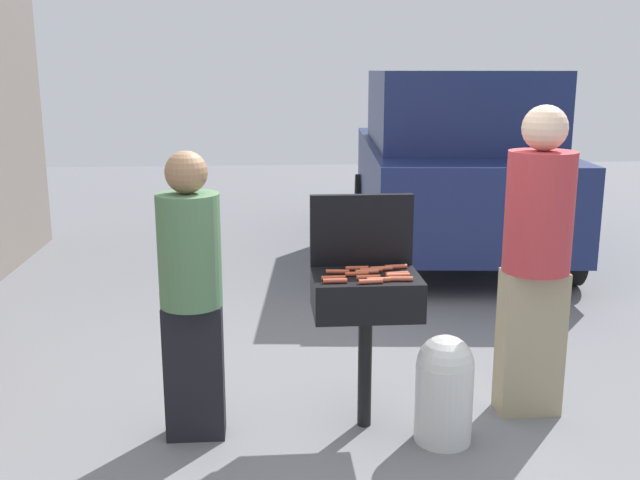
{
  "coord_description": "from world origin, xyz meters",
  "views": [
    {
      "loc": [
        -0.46,
        -3.96,
        2.03
      ],
      "look_at": [
        -0.12,
        0.44,
        1.0
      ],
      "focal_mm": 41.04,
      "sensor_mm": 36.0,
      "label": 1
    }
  ],
  "objects_px": {
    "hot_dog_13": "(398,275)",
    "person_right": "(536,252)",
    "hot_dog_4": "(357,268)",
    "hot_dog_11": "(401,279)",
    "hot_dog_1": "(397,274)",
    "hot_dog_9": "(335,281)",
    "hot_dog_0": "(368,277)",
    "hot_dog_5": "(396,267)",
    "hot_dog_14": "(371,270)",
    "bbq_grill": "(366,299)",
    "hot_dog_3": "(381,268)",
    "hot_dog_6": "(379,280)",
    "hot_dog_7": "(371,281)",
    "parked_minivan": "(451,160)",
    "propane_tank": "(444,387)",
    "hot_dog_10": "(337,272)",
    "person_left": "(191,287)",
    "hot_dog_12": "(357,274)",
    "hot_dog_8": "(367,272)",
    "hot_dog_2": "(333,278)"
  },
  "relations": [
    {
      "from": "hot_dog_4",
      "to": "hot_dog_14",
      "type": "bearing_deg",
      "value": -32.44
    },
    {
      "from": "hot_dog_7",
      "to": "hot_dog_8",
      "type": "distance_m",
      "value": 0.19
    },
    {
      "from": "hot_dog_9",
      "to": "hot_dog_7",
      "type": "bearing_deg",
      "value": -7.47
    },
    {
      "from": "hot_dog_1",
      "to": "hot_dog_5",
      "type": "bearing_deg",
      "value": 81.41
    },
    {
      "from": "bbq_grill",
      "to": "hot_dog_10",
      "type": "xyz_separation_m",
      "value": [
        -0.16,
        0.04,
        0.16
      ]
    },
    {
      "from": "hot_dog_3",
      "to": "hot_dog_7",
      "type": "xyz_separation_m",
      "value": [
        -0.1,
        -0.25,
        0.0
      ]
    },
    {
      "from": "hot_dog_11",
      "to": "person_left",
      "type": "distance_m",
      "value": 1.14
    },
    {
      "from": "hot_dog_12",
      "to": "propane_tank",
      "type": "relative_size",
      "value": 0.21
    },
    {
      "from": "hot_dog_11",
      "to": "person_right",
      "type": "distance_m",
      "value": 0.87
    },
    {
      "from": "hot_dog_2",
      "to": "hot_dog_10",
      "type": "xyz_separation_m",
      "value": [
        0.04,
        0.12,
        0.0
      ]
    },
    {
      "from": "hot_dog_0",
      "to": "hot_dog_13",
      "type": "distance_m",
      "value": 0.17
    },
    {
      "from": "hot_dog_1",
      "to": "hot_dog_8",
      "type": "bearing_deg",
      "value": 160.36
    },
    {
      "from": "hot_dog_4",
      "to": "hot_dog_11",
      "type": "distance_m",
      "value": 0.31
    },
    {
      "from": "hot_dog_9",
      "to": "person_left",
      "type": "relative_size",
      "value": 0.08
    },
    {
      "from": "hot_dog_1",
      "to": "hot_dog_10",
      "type": "xyz_separation_m",
      "value": [
        -0.32,
        0.07,
        0.0
      ]
    },
    {
      "from": "hot_dog_6",
      "to": "person_right",
      "type": "relative_size",
      "value": 0.07
    },
    {
      "from": "hot_dog_12",
      "to": "hot_dog_14",
      "type": "relative_size",
      "value": 1.0
    },
    {
      "from": "hot_dog_0",
      "to": "hot_dog_5",
      "type": "relative_size",
      "value": 1.0
    },
    {
      "from": "propane_tank",
      "to": "person_right",
      "type": "bearing_deg",
      "value": 27.89
    },
    {
      "from": "hot_dog_12",
      "to": "hot_dog_13",
      "type": "distance_m",
      "value": 0.23
    },
    {
      "from": "hot_dog_2",
      "to": "hot_dog_7",
      "type": "height_order",
      "value": "same"
    },
    {
      "from": "bbq_grill",
      "to": "hot_dog_4",
      "type": "height_order",
      "value": "hot_dog_4"
    },
    {
      "from": "hot_dog_4",
      "to": "hot_dog_5",
      "type": "relative_size",
      "value": 1.0
    },
    {
      "from": "hot_dog_4",
      "to": "hot_dog_8",
      "type": "relative_size",
      "value": 1.0
    },
    {
      "from": "bbq_grill",
      "to": "hot_dog_1",
      "type": "height_order",
      "value": "hot_dog_1"
    },
    {
      "from": "hot_dog_11",
      "to": "propane_tank",
      "type": "relative_size",
      "value": 0.21
    },
    {
      "from": "hot_dog_13",
      "to": "person_right",
      "type": "xyz_separation_m",
      "value": [
        0.84,
        0.16,
        0.08
      ]
    },
    {
      "from": "bbq_grill",
      "to": "hot_dog_13",
      "type": "bearing_deg",
      "value": -20.34
    },
    {
      "from": "hot_dog_8",
      "to": "hot_dog_7",
      "type": "bearing_deg",
      "value": -91.9
    },
    {
      "from": "hot_dog_3",
      "to": "person_left",
      "type": "xyz_separation_m",
      "value": [
        -1.06,
        -0.14,
        -0.04
      ]
    },
    {
      "from": "hot_dog_3",
      "to": "hot_dog_13",
      "type": "distance_m",
      "value": 0.17
    },
    {
      "from": "hot_dog_0",
      "to": "hot_dog_5",
      "type": "bearing_deg",
      "value": 46.96
    },
    {
      "from": "hot_dog_1",
      "to": "hot_dog_11",
      "type": "relative_size",
      "value": 1.0
    },
    {
      "from": "hot_dog_3",
      "to": "hot_dog_4",
      "type": "bearing_deg",
      "value": 173.46
    },
    {
      "from": "hot_dog_1",
      "to": "hot_dog_9",
      "type": "bearing_deg",
      "value": -162.88
    },
    {
      "from": "hot_dog_4",
      "to": "bbq_grill",
      "type": "bearing_deg",
      "value": -69.18
    },
    {
      "from": "hot_dog_2",
      "to": "hot_dog_1",
      "type": "bearing_deg",
      "value": 8.46
    },
    {
      "from": "hot_dog_6",
      "to": "parked_minivan",
      "type": "height_order",
      "value": "parked_minivan"
    },
    {
      "from": "person_right",
      "to": "hot_dog_5",
      "type": "bearing_deg",
      "value": -13.25
    },
    {
      "from": "hot_dog_9",
      "to": "hot_dog_13",
      "type": "relative_size",
      "value": 1.0
    },
    {
      "from": "hot_dog_14",
      "to": "propane_tank",
      "type": "bearing_deg",
      "value": -35.37
    },
    {
      "from": "hot_dog_0",
      "to": "hot_dog_6",
      "type": "relative_size",
      "value": 1.0
    },
    {
      "from": "hot_dog_5",
      "to": "hot_dog_3",
      "type": "bearing_deg",
      "value": -161.36
    },
    {
      "from": "hot_dog_13",
      "to": "person_right",
      "type": "height_order",
      "value": "person_right"
    },
    {
      "from": "hot_dog_12",
      "to": "parked_minivan",
      "type": "relative_size",
      "value": 0.03
    },
    {
      "from": "hot_dog_7",
      "to": "parked_minivan",
      "type": "distance_m",
      "value": 4.68
    },
    {
      "from": "hot_dog_6",
      "to": "hot_dog_13",
      "type": "xyz_separation_m",
      "value": [
        0.12,
        0.07,
        0.0
      ]
    },
    {
      "from": "hot_dog_4",
      "to": "person_right",
      "type": "height_order",
      "value": "person_right"
    },
    {
      "from": "hot_dog_7",
      "to": "person_right",
      "type": "relative_size",
      "value": 0.07
    },
    {
      "from": "hot_dog_10",
      "to": "propane_tank",
      "type": "bearing_deg",
      "value": -23.73
    }
  ]
}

